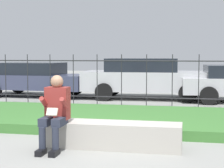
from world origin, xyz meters
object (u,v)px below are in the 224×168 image
(stone_bench, at_px, (114,137))
(car_parked_left, at_px, (35,78))
(car_parked_center, at_px, (146,77))
(person_seated_reader, at_px, (55,110))

(stone_bench, relative_size, car_parked_left, 0.55)
(car_parked_center, bearing_deg, car_parked_left, 178.22)
(stone_bench, relative_size, car_parked_center, 0.50)
(person_seated_reader, distance_m, car_parked_center, 7.57)
(car_parked_left, bearing_deg, stone_bench, -54.73)
(car_parked_center, xyz_separation_m, car_parked_left, (-4.24, -0.00, -0.08))
(stone_bench, xyz_separation_m, car_parked_left, (-4.50, 7.23, 0.49))
(stone_bench, xyz_separation_m, car_parked_center, (-0.26, 7.23, 0.58))
(car_parked_center, relative_size, car_parked_left, 1.10)
(person_seated_reader, xyz_separation_m, car_parked_left, (-3.58, 7.54, 0.02))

